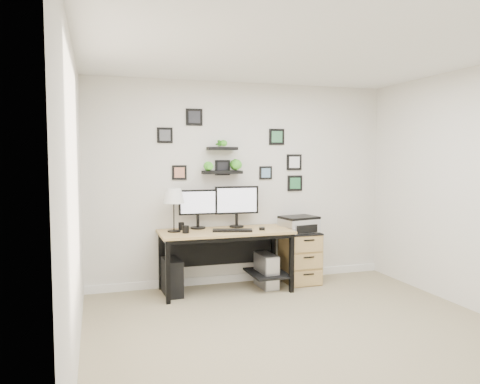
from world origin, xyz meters
name	(u,v)px	position (x,y,z in m)	size (l,w,h in m)	color
room	(243,277)	(0.00, 1.98, 0.05)	(4.00, 4.00, 4.00)	tan
desk	(227,240)	(-0.30, 1.67, 0.63)	(1.60, 0.70, 0.75)	tan
monitor_left	(198,206)	(-0.63, 1.86, 1.04)	(0.48, 0.19, 0.49)	black
monitor_right	(237,203)	(-0.13, 1.84, 1.06)	(0.57, 0.19, 0.52)	black
keyboard	(232,230)	(-0.27, 1.54, 0.76)	(0.47, 0.15, 0.02)	black
mouse	(262,229)	(0.11, 1.54, 0.77)	(0.07, 0.10, 0.03)	black
table_lamp	(174,197)	(-0.95, 1.72, 1.17)	(0.26, 0.26, 0.52)	black
mug	(186,229)	(-0.83, 1.58, 0.79)	(0.08, 0.08, 0.09)	black
pen_cup	(181,226)	(-0.84, 1.83, 0.80)	(0.07, 0.07, 0.09)	black
pc_tower_black	(172,277)	(-0.99, 1.67, 0.21)	(0.19, 0.43, 0.43)	black
pc_tower_grey	(266,271)	(0.20, 1.64, 0.21)	(0.20, 0.43, 0.42)	gray
file_cabinet	(300,257)	(0.70, 1.72, 0.34)	(0.43, 0.53, 0.67)	tan
printer	(299,224)	(0.68, 1.70, 0.77)	(0.51, 0.43, 0.20)	silver
wall_decor	(228,157)	(-0.22, 1.93, 1.65)	(1.95, 0.18, 1.06)	black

